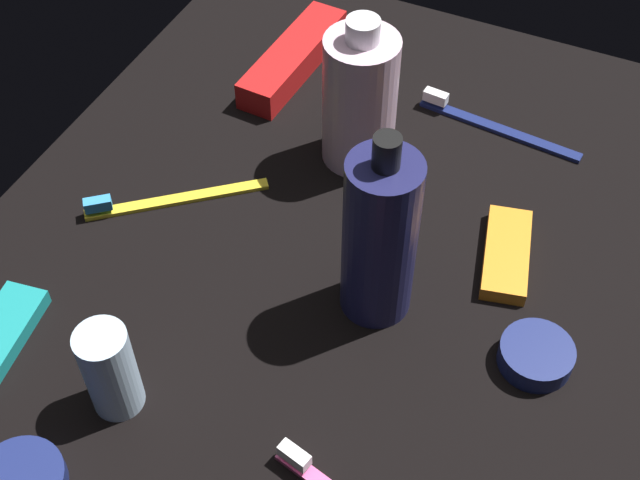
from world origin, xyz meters
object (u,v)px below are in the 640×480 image
Objects in this scene: deodorant_stick at (110,370)px; snack_bar_orange at (506,254)px; lotion_bottle at (380,238)px; toothbrush_navy at (490,123)px; cream_tin_right at (536,355)px; toothbrush_yellow at (166,199)px; toothpaste_box_red at (293,58)px; bodywash_bottle at (360,99)px.

deodorant_stick is 36.78cm from snack_bar_orange.
toothbrush_navy is at bearing -4.80° from lotion_bottle.
cream_tin_right is (-9.82, -5.48, 0.27)cm from snack_bar_orange.
toothbrush_yellow is at bearing 89.47° from snack_bar_orange.
toothbrush_navy is 23.12cm from toothpaste_box_red.
cream_tin_right is (-2.73, -37.69, 0.41)cm from toothbrush_yellow.
deodorant_stick is at bearing -158.38° from toothbrush_yellow.
toothpaste_box_red is 2.82× the size of cream_tin_right.
bodywash_bottle is 16.15cm from toothbrush_navy.
snack_bar_orange is (7.10, -32.21, 0.14)cm from toothbrush_yellow.
toothbrush_navy is 2.89× the size of cream_tin_right.
toothpaste_box_red is (26.33, 20.89, -6.95)cm from lotion_bottle.
bodywash_bottle reaches higher than snack_bar_orange.
deodorant_stick is at bearing 120.89° from cream_tin_right.
lotion_bottle reaches higher than toothbrush_navy.
toothbrush_yellow is (20.43, 8.10, -3.86)cm from deodorant_stick.
toothpaste_box_red is (0.04, 23.10, 0.99)cm from toothbrush_navy.
lotion_bottle reaches higher than toothbrush_yellow.
bodywash_bottle reaches higher than cream_tin_right.
toothbrush_yellow reaches higher than snack_bar_orange.
snack_bar_orange is 1.67× the size of cream_tin_right.
deodorant_stick is 0.51× the size of toothpaste_box_red.
lotion_bottle is at bearing -95.91° from toothbrush_yellow.
lotion_bottle is at bearing -138.25° from toothpaste_box_red.
cream_tin_right is (17.70, -29.59, -3.45)cm from deodorant_stick.
snack_bar_orange is (-16.81, -6.92, 0.14)cm from toothbrush_navy.
snack_bar_orange is at bearing 29.17° from cream_tin_right.
lotion_bottle is 27.55cm from toothbrush_navy.
toothpaste_box_red is at bearing 53.08° from cream_tin_right.
deodorant_stick reaches higher than snack_bar_orange.
toothpaste_box_red is 1.69× the size of snack_bar_orange.
bodywash_bottle reaches higher than toothbrush_navy.
toothbrush_navy is at bearing -46.62° from toothbrush_yellow.
toothbrush_yellow is at bearing 85.86° from cream_tin_right.
lotion_bottle is 1.19× the size of bodywash_bottle.
bodywash_bottle is at bearing -10.04° from deodorant_stick.
bodywash_bottle is 1.57× the size of snack_bar_orange.
lotion_bottle is 1.87× the size of snack_bar_orange.
snack_bar_orange is at bearing -157.64° from toothbrush_navy.
lotion_bottle is at bearing -151.99° from bodywash_bottle.
deodorant_stick is 0.50× the size of toothbrush_navy.
toothpaste_box_red reaches higher than toothbrush_yellow.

